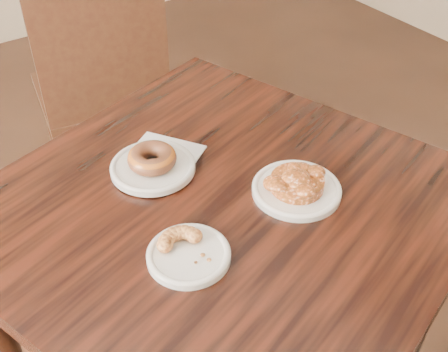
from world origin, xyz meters
TOP-DOWN VIEW (x-y plane):
  - cafe_table at (0.16, -0.06)m, footprint 1.05×1.05m
  - chair_far at (0.31, 0.93)m, footprint 0.51×0.51m
  - napkin at (0.13, 0.13)m, footprint 0.20×0.20m
  - plate_donut at (0.09, 0.10)m, footprint 0.17×0.17m
  - plate_cruller at (0.03, -0.14)m, footprint 0.14×0.14m
  - plate_fritter at (0.29, -0.12)m, footprint 0.17×0.17m
  - glazed_donut at (0.09, 0.10)m, footprint 0.10×0.10m
  - apple_fritter at (0.29, -0.12)m, footprint 0.14×0.14m
  - cruller_fragment at (0.03, -0.14)m, footprint 0.10×0.10m

SIDE VIEW (x-z plane):
  - cafe_table at x=0.16m, z-range 0.00..0.75m
  - chair_far at x=0.31m, z-range 0.00..0.90m
  - napkin at x=0.13m, z-range 0.75..0.75m
  - plate_cruller at x=0.03m, z-range 0.75..0.76m
  - plate_fritter at x=0.29m, z-range 0.75..0.76m
  - plate_donut at x=0.09m, z-range 0.75..0.77m
  - cruller_fragment at x=0.03m, z-range 0.76..0.79m
  - apple_fritter at x=0.29m, z-range 0.76..0.80m
  - glazed_donut at x=0.09m, z-range 0.77..0.80m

